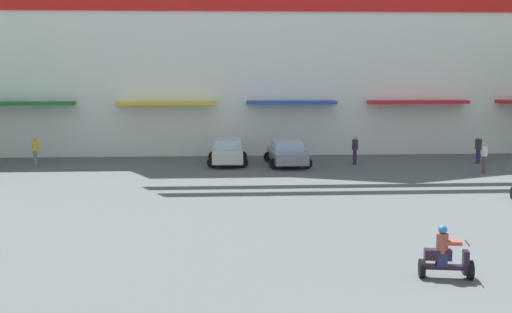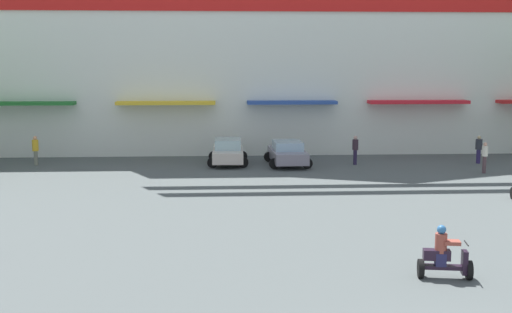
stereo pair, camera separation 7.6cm
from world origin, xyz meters
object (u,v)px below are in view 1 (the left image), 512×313
Objects in this scene: parked_car_1 at (287,153)px; pedestrian_3 at (35,149)px; scooter_rider_1 at (445,257)px; parked_car_0 at (228,152)px; pedestrian_0 at (478,148)px; pedestrian_2 at (355,148)px; pedestrian_4 at (484,155)px.

pedestrian_3 is at bearing 176.84° from parked_car_1.
pedestrian_3 is (-16.40, 20.93, 0.35)m from scooter_rider_1.
pedestrian_0 is at bearing -1.92° from parked_car_0.
pedestrian_0 is (14.51, -0.49, 0.17)m from parked_car_0.
parked_car_1 is 2.92× the size of scooter_rider_1.
pedestrian_3 is at bearing 178.27° from pedestrian_0.
parked_car_1 is 2.69× the size of pedestrian_0.
parked_car_0 is 0.94× the size of parked_car_1.
pedestrian_0 is at bearing 65.89° from scooter_rider_1.
pedestrian_2 is 7.04m from pedestrian_4.
parked_car_0 is 2.44× the size of pedestrian_2.
pedestrian_0 is 0.97× the size of pedestrian_2.
parked_car_0 is 7.29m from pedestrian_2.
pedestrian_3 is 24.74m from pedestrian_4.
parked_car_1 is 14.32m from pedestrian_3.
parked_car_0 is at bearing -1.48° from pedestrian_3.
pedestrian_2 is (1.79, 20.12, 0.35)m from scooter_rider_1.
scooter_rider_1 is at bearing -95.08° from pedestrian_2.
pedestrian_0 is 25.43m from pedestrian_3.
scooter_rider_1 is 18.64m from pedestrian_4.
parked_car_1 is 11.13m from pedestrian_0.
pedestrian_3 is at bearing 177.46° from pedestrian_2.
pedestrian_3 is (-14.29, 0.79, 0.25)m from parked_car_1.
pedestrian_2 is at bearing -179.69° from pedestrian_0.
pedestrian_4 is (24.40, -4.10, -0.01)m from pedestrian_3.
pedestrian_3 is at bearing 178.52° from parked_car_0.
scooter_rider_1 is 0.92× the size of pedestrian_0.
parked_car_0 is 2.48× the size of pedestrian_4.
scooter_rider_1 is 22.09m from pedestrian_0.
pedestrian_2 is 18.20m from pedestrian_3.
pedestrian_2 is at bearing -4.13° from parked_car_0.
pedestrian_0 is 7.24m from pedestrian_2.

